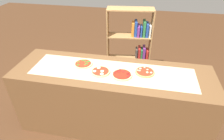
{
  "coord_description": "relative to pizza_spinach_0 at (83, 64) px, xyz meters",
  "views": [
    {
      "loc": [
        0.37,
        -1.87,
        2.19
      ],
      "look_at": [
        0.0,
        0.0,
        0.93
      ],
      "focal_mm": 30.31,
      "sensor_mm": 36.0,
      "label": 1
    }
  ],
  "objects": [
    {
      "name": "bookshelf",
      "position": [
        0.57,
        1.06,
        -0.26
      ],
      "size": [
        0.78,
        0.34,
        1.37
      ],
      "color": "#A87A47",
      "rests_on": "ground_plane"
    },
    {
      "name": "pizza_mushroom_3",
      "position": [
        0.78,
        -0.04,
        0.0
      ],
      "size": [
        0.23,
        0.23,
        0.03
      ],
      "color": "tan",
      "rests_on": "parchment_paper"
    },
    {
      "name": "pizza_pepperoni_2",
      "position": [
        0.52,
        -0.15,
        0.0
      ],
      "size": [
        0.24,
        0.24,
        0.03
      ],
      "color": "#E5C17F",
      "rests_on": "parchment_paper"
    },
    {
      "name": "counter",
      "position": [
        0.39,
        -0.08,
        -0.47
      ],
      "size": [
        2.45,
        0.75,
        0.91
      ],
      "primitive_type": "cube",
      "color": "brown",
      "rests_on": "ground_plane"
    },
    {
      "name": "pizza_mozzarella_1",
      "position": [
        0.26,
        -0.13,
        0.0
      ],
      "size": [
        0.23,
        0.23,
        0.03
      ],
      "color": "#E5C17F",
      "rests_on": "parchment_paper"
    },
    {
      "name": "parchment_paper",
      "position": [
        0.39,
        -0.08,
        -0.01
      ],
      "size": [
        1.97,
        0.49,
        0.0
      ],
      "primitive_type": "cube",
      "color": "beige",
      "rests_on": "counter"
    },
    {
      "name": "pizza_spinach_0",
      "position": [
        0.0,
        0.0,
        0.0
      ],
      "size": [
        0.23,
        0.23,
        0.02
      ],
      "color": "#E5C17F",
      "rests_on": "parchment_paper"
    },
    {
      "name": "ground_plane",
      "position": [
        0.39,
        -0.08,
        -0.92
      ],
      "size": [
        12.0,
        12.0,
        0.0
      ],
      "primitive_type": "plane",
      "color": "#4C2D19"
    }
  ]
}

